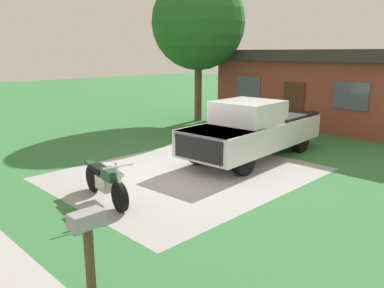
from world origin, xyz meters
name	(u,v)px	position (x,y,z in m)	size (l,w,h in m)	color
ground_plane	(187,174)	(0.00, 0.00, 0.00)	(80.00, 80.00, 0.00)	#35763E
driveway_pad	(187,173)	(0.00, 0.00, 0.00)	(5.74, 7.03, 0.01)	#A0A0A0
motorcycle	(105,181)	(0.14, -2.78, 0.47)	(2.20, 0.74, 1.09)	black
pickup_truck	(255,129)	(0.26, 2.84, 0.95)	(2.33, 5.73, 1.90)	black
mailbox	(88,231)	(3.05, -4.90, 0.98)	(0.26, 0.48, 1.26)	#4C3823
shade_tree	(198,23)	(-5.96, 6.60, 4.77)	(4.53, 4.53, 7.05)	brown
neighbor_house	(322,86)	(-1.31, 10.42, 1.79)	(9.60, 5.60, 3.50)	brown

